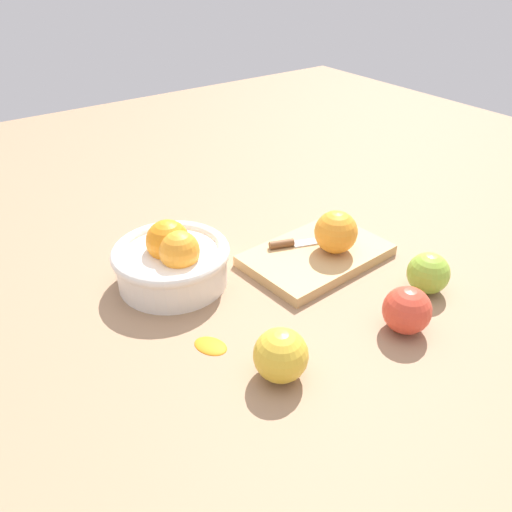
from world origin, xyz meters
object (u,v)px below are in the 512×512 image
at_px(bowl, 172,260).
at_px(cutting_board, 316,255).
at_px(apple_front_right_2, 428,273).
at_px(knife, 299,242).
at_px(apple_front_right, 407,310).
at_px(apple_front_left, 281,355).
at_px(orange_on_board, 336,232).

height_order(bowl, cutting_board, bowl).
relative_size(cutting_board, apple_front_right_2, 3.66).
bearing_deg(knife, apple_front_right, -91.85).
bearing_deg(apple_front_left, cutting_board, 39.37).
bearing_deg(orange_on_board, bowl, 158.38).
xyz_separation_m(bowl, apple_front_right_2, (0.33, -0.26, -0.01)).
xyz_separation_m(cutting_board, apple_front_left, (-0.23, -0.19, 0.03)).
distance_m(cutting_board, apple_front_right, 0.22).
bearing_deg(orange_on_board, apple_front_right, -102.94).
bearing_deg(apple_front_left, apple_front_right, -8.88).
bearing_deg(bowl, apple_front_left, -87.49).
xyz_separation_m(bowl, apple_front_right, (0.22, -0.31, -0.01)).
distance_m(cutting_board, apple_front_left, 0.30).
bearing_deg(apple_front_right, orange_on_board, 77.06).
height_order(knife, apple_front_left, apple_front_left).
bearing_deg(apple_front_right, apple_front_left, 171.12).
bearing_deg(apple_front_right_2, apple_front_left, -177.73).
height_order(cutting_board, apple_front_right_2, apple_front_right_2).
bearing_deg(apple_front_left, apple_front_right_2, 2.27).
bearing_deg(orange_on_board, apple_front_left, -146.29).
relative_size(knife, apple_front_right, 2.12).
height_order(apple_front_right, apple_front_left, apple_front_left).
xyz_separation_m(apple_front_right, apple_front_right_2, (0.10, 0.04, -0.00)).
distance_m(bowl, orange_on_board, 0.29).
distance_m(bowl, apple_front_right, 0.38).
bearing_deg(cutting_board, bowl, 159.94).
height_order(orange_on_board, apple_front_right, orange_on_board).
relative_size(knife, apple_front_left, 2.07).
xyz_separation_m(apple_front_right_2, apple_front_left, (-0.31, -0.01, 0.00)).
xyz_separation_m(bowl, orange_on_board, (0.27, -0.11, 0.01)).
bearing_deg(knife, cutting_board, -70.66).
relative_size(knife, apple_front_right_2, 2.21).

